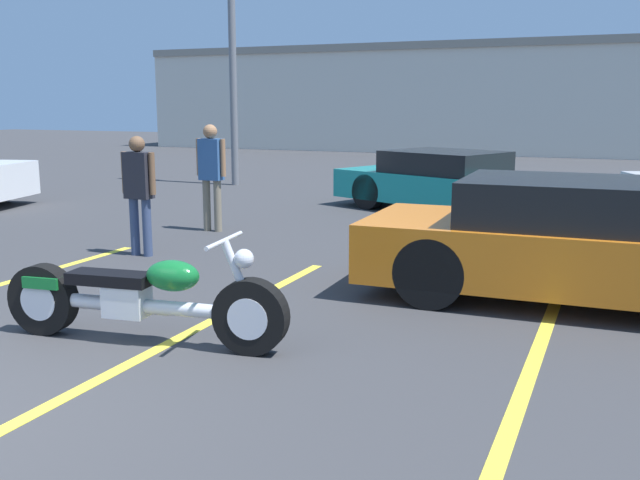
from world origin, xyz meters
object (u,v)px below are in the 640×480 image
light_pole (235,20)px  motorcycle (141,299)px  spectator_near_motorcycle (139,186)px  show_car_hood_open (578,243)px  parked_car_mid_row (450,183)px  spectator_by_show_car (211,168)px

light_pole → motorcycle: size_ratio=2.80×
light_pole → spectator_near_motorcycle: light_pole is taller
show_car_hood_open → spectator_near_motorcycle: size_ratio=2.72×
show_car_hood_open → parked_car_mid_row: bearing=113.4°
show_car_hood_open → spectator_near_motorcycle: show_car_hood_open is taller
show_car_hood_open → motorcycle: bearing=-141.3°
light_pole → spectator_by_show_car: (2.85, -5.86, -2.97)m
motorcycle → show_car_hood_open: 4.31m
motorcycle → show_car_hood_open: bearing=32.4°
motorcycle → spectator_near_motorcycle: spectator_near_motorcycle is taller
show_car_hood_open → parked_car_mid_row: size_ratio=0.91×
light_pole → show_car_hood_open: bearing=-43.4°
spectator_near_motorcycle → spectator_by_show_car: spectator_by_show_car is taller
parked_car_mid_row → show_car_hood_open: bearing=-42.6°
light_pole → parked_car_mid_row: light_pole is taller
motorcycle → show_car_hood_open: (3.29, 2.77, 0.24)m
motorcycle → parked_car_mid_row: size_ratio=0.54×
light_pole → show_car_hood_open: size_ratio=1.67×
show_car_hood_open → spectator_by_show_car: bearing=157.9°
show_car_hood_open → spectator_by_show_car: size_ratio=2.56×
light_pole → spectator_near_motorcycle: size_ratio=4.52×
spectator_near_motorcycle → spectator_by_show_car: size_ratio=0.94×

